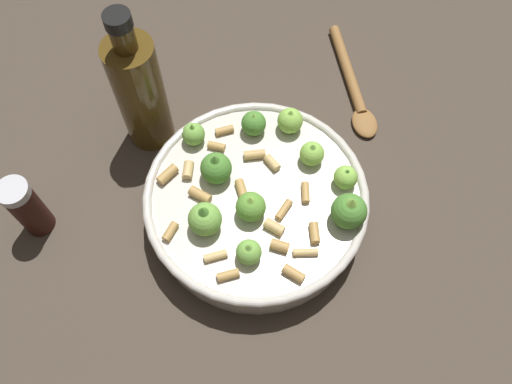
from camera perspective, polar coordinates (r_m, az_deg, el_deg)
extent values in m
plane|color=#42382D|center=(0.72, 0.00, -2.37)|extent=(2.40, 2.40, 0.00)
cylinder|color=beige|center=(0.69, 0.00, -1.42)|extent=(0.27, 0.27, 0.06)
torus|color=beige|center=(0.67, 0.00, -0.39)|extent=(0.28, 0.28, 0.01)
sphere|color=#4C8933|center=(0.70, -0.59, 7.33)|extent=(0.03, 0.03, 0.03)
cone|color=#8CC64C|center=(0.69, -0.60, 8.04)|extent=(0.01, 0.01, 0.01)
sphere|color=#8CC64C|center=(0.68, 5.99, 4.08)|extent=(0.03, 0.03, 0.03)
cone|color=#75B247|center=(0.67, 6.10, 4.74)|extent=(0.02, 0.02, 0.01)
sphere|color=#75B247|center=(0.70, -6.70, 6.16)|extent=(0.03, 0.03, 0.03)
cone|color=#75B247|center=(0.69, -6.83, 6.87)|extent=(0.01, 0.01, 0.01)
sphere|color=#609E38|center=(0.64, -0.56, -1.59)|extent=(0.04, 0.04, 0.04)
cone|color=#8CC64C|center=(0.62, -0.57, -0.90)|extent=(0.02, 0.02, 0.01)
sphere|color=#4C8933|center=(0.64, 9.89, -2.04)|extent=(0.04, 0.04, 0.04)
cone|color=#8CC64C|center=(0.62, 10.20, -1.17)|extent=(0.02, 0.02, 0.02)
sphere|color=#75B247|center=(0.62, -0.77, -6.44)|extent=(0.03, 0.03, 0.03)
cone|color=#75B247|center=(0.61, -0.79, -5.95)|extent=(0.02, 0.02, 0.01)
sphere|color=#8CC64C|center=(0.67, 9.54, 1.55)|extent=(0.03, 0.03, 0.03)
cone|color=#4C8933|center=(0.66, 9.72, 2.12)|extent=(0.01, 0.01, 0.01)
sphere|color=#4C8933|center=(0.67, -4.29, 2.55)|extent=(0.04, 0.04, 0.04)
cone|color=#4C8933|center=(0.65, -4.41, 3.44)|extent=(0.02, 0.02, 0.02)
sphere|color=#8CC64C|center=(0.71, 3.66, 7.61)|extent=(0.03, 0.03, 0.03)
cone|color=#8CC64C|center=(0.69, 3.74, 8.36)|extent=(0.02, 0.02, 0.01)
sphere|color=#75B247|center=(0.63, -5.48, -2.90)|extent=(0.04, 0.04, 0.04)
cone|color=#4C8933|center=(0.62, -5.64, -2.12)|extent=(0.02, 0.02, 0.02)
cylinder|color=tan|center=(0.67, -5.98, -0.08)|extent=(0.03, 0.03, 0.01)
cylinder|color=tan|center=(0.70, -4.24, 4.90)|extent=(0.02, 0.02, 0.01)
cylinder|color=tan|center=(0.67, 5.30, 0.02)|extent=(0.01, 0.03, 0.01)
cylinder|color=tan|center=(0.64, 6.28, -4.35)|extent=(0.01, 0.03, 0.01)
cylinder|color=tan|center=(0.67, -1.58, 0.38)|extent=(0.02, 0.02, 0.01)
cylinder|color=tan|center=(0.69, -0.55, 4.00)|extent=(0.03, 0.01, 0.01)
cylinder|color=tan|center=(0.68, -9.43, 1.86)|extent=(0.03, 0.03, 0.01)
cylinder|color=tan|center=(0.68, 1.72, 3.14)|extent=(0.02, 0.02, 0.01)
cylinder|color=tan|center=(0.62, 4.04, -8.67)|extent=(0.03, 0.02, 0.01)
cylinder|color=tan|center=(0.65, -9.13, -4.18)|extent=(0.02, 0.03, 0.01)
cylinder|color=tan|center=(0.71, -3.37, 6.59)|extent=(0.03, 0.02, 0.01)
cylinder|color=tan|center=(0.64, 1.95, -3.74)|extent=(0.03, 0.02, 0.01)
cylinder|color=tan|center=(0.66, 2.99, -1.89)|extent=(0.02, 0.03, 0.01)
cylinder|color=tan|center=(0.63, -4.33, -6.83)|extent=(0.03, 0.02, 0.01)
cylinder|color=tan|center=(0.64, 5.32, -6.42)|extent=(0.03, 0.01, 0.01)
cylinder|color=tan|center=(0.68, -7.27, 2.34)|extent=(0.02, 0.02, 0.01)
cylinder|color=tan|center=(0.62, -2.99, -8.85)|extent=(0.03, 0.02, 0.01)
cylinder|color=tan|center=(0.63, 2.54, -5.76)|extent=(0.03, 0.02, 0.01)
cylinder|color=#33140F|center=(0.73, -23.07, -1.75)|extent=(0.04, 0.04, 0.09)
cylinder|color=silver|center=(0.69, -24.53, 0.05)|extent=(0.04, 0.04, 0.01)
cylinder|color=#4C3814|center=(0.73, -12.20, 10.13)|extent=(0.06, 0.06, 0.18)
cylinder|color=#4C3814|center=(0.65, -14.03, 15.76)|extent=(0.03, 0.03, 0.04)
cylinder|color=black|center=(0.63, -14.56, 17.32)|extent=(0.03, 0.03, 0.02)
cylinder|color=olive|center=(0.85, 9.72, 12.78)|extent=(0.04, 0.17, 0.02)
ellipsoid|color=olive|center=(0.80, 11.52, 7.23)|extent=(0.04, 0.06, 0.01)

